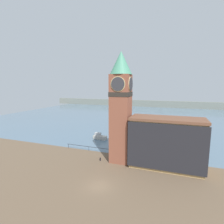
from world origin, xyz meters
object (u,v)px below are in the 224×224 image
object	(u,v)px
clock_tower	(121,105)
pier_building	(166,143)
mooring_bollard_near	(100,159)
boat_near	(100,137)

from	to	relation	value
clock_tower	pier_building	size ratio (longest dim) A/B	1.63
clock_tower	mooring_bollard_near	bearing A→B (deg)	-160.76
pier_building	mooring_bollard_near	xyz separation A→B (m)	(-13.65, -1.53, -4.73)
boat_near	mooring_bollard_near	world-z (taller)	boat_near
boat_near	mooring_bollard_near	bearing A→B (deg)	-61.33
clock_tower	pier_building	world-z (taller)	clock_tower
boat_near	mooring_bollard_near	size ratio (longest dim) A/B	6.16
boat_near	mooring_bollard_near	distance (m)	15.83
clock_tower	mooring_bollard_near	distance (m)	12.76
pier_building	mooring_bollard_near	distance (m)	14.53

